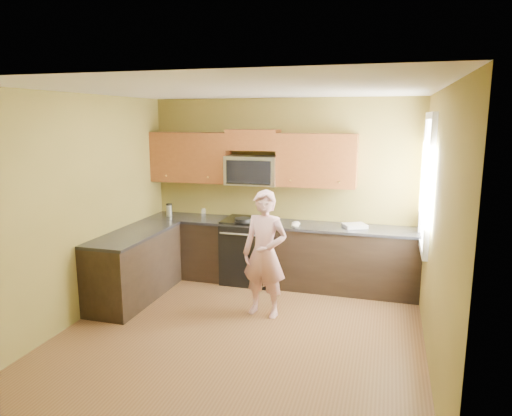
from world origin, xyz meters
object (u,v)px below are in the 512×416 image
(stove, at_px, (250,250))
(frying_pan, at_px, (243,222))
(woman, at_px, (265,254))
(microwave, at_px, (252,184))
(travel_mug, at_px, (169,216))
(butter_tub, at_px, (267,222))

(stove, relative_size, frying_pan, 2.29)
(woman, bearing_deg, microwave, 122.18)
(woman, relative_size, frying_pan, 3.77)
(stove, relative_size, woman, 0.61)
(microwave, distance_m, frying_pan, 0.59)
(microwave, distance_m, travel_mug, 1.42)
(microwave, height_order, butter_tub, microwave)
(microwave, height_order, frying_pan, microwave)
(stove, distance_m, butter_tub, 0.51)
(microwave, xyz_separation_m, frying_pan, (-0.05, -0.31, -0.50))
(microwave, relative_size, travel_mug, 3.89)
(butter_tub, bearing_deg, frying_pan, -147.39)
(stove, height_order, microwave, microwave)
(frying_pan, distance_m, butter_tub, 0.36)
(stove, bearing_deg, frying_pan, -104.58)
(stove, height_order, frying_pan, frying_pan)
(woman, height_order, travel_mug, woman)
(butter_tub, bearing_deg, microwave, 154.67)
(woman, height_order, butter_tub, woman)
(microwave, relative_size, woman, 0.49)
(frying_pan, relative_size, travel_mug, 2.12)
(travel_mug, bearing_deg, frying_pan, -8.53)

